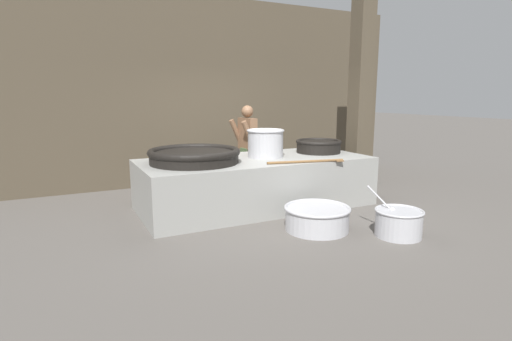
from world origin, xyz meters
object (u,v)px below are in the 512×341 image
giant_wok_near (194,155)px  stock_pot (265,143)px  giant_wok_far (319,146)px  cook (247,145)px  prep_bowl_vegetables (399,222)px  prep_bowl_meat (317,217)px

giant_wok_near → stock_pot: stock_pot is taller
giant_wok_far → stock_pot: 1.14m
cook → prep_bowl_vegetables: size_ratio=2.05×
stock_pot → prep_bowl_vegetables: (0.82, -2.25, -0.87)m
stock_pot → cook: cook is taller
cook → prep_bowl_vegetables: (0.65, -3.36, -0.70)m
giant_wok_near → prep_bowl_meat: size_ratio=1.54×
prep_bowl_vegetables → prep_bowl_meat: size_ratio=0.88×
stock_pot → prep_bowl_meat: size_ratio=0.69×
giant_wok_near → cook: bearing=38.3°
giant_wok_near → stock_pot: bearing=1.9°
prep_bowl_meat → giant_wok_near: bearing=130.1°
giant_wok_far → prep_bowl_vegetables: giant_wok_far is taller
giant_wok_far → giant_wok_near: bearing=-177.7°
prep_bowl_meat → prep_bowl_vegetables: bearing=-40.4°
giant_wok_far → prep_bowl_meat: size_ratio=0.90×
prep_bowl_vegetables → prep_bowl_meat: 1.08m
giant_wok_far → prep_bowl_meat: giant_wok_far is taller
stock_pot → prep_bowl_meat: 1.79m
giant_wok_near → prep_bowl_meat: 2.11m
cook → prep_bowl_vegetables: bearing=96.4°
giant_wok_near → prep_bowl_vegetables: giant_wok_near is taller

